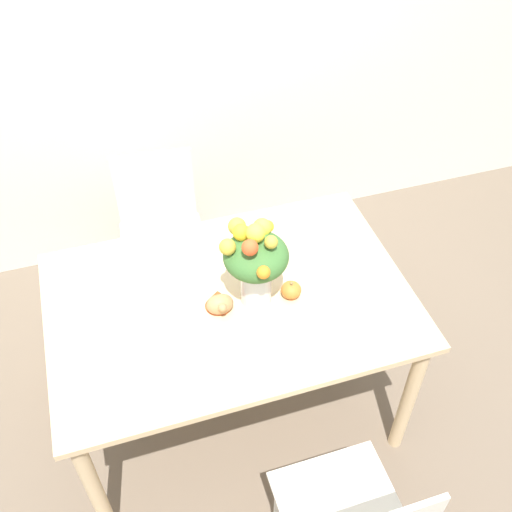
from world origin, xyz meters
TOP-DOWN VIEW (x-y plane):
  - ground_plane at (0.00, 0.00)m, footprint 12.00×12.00m
  - wall_back at (0.00, 1.29)m, footprint 8.00×0.06m
  - dining_table at (0.00, 0.00)m, footprint 1.43×0.95m
  - flower_vase at (0.10, -0.03)m, footprint 0.26×0.29m
  - pumpkin at (0.24, -0.06)m, footprint 0.08×0.08m
  - turkey_figurine at (-0.05, -0.04)m, footprint 0.11×0.14m
  - dining_chair_near_window at (-0.15, 0.80)m, footprint 0.46×0.46m

SIDE VIEW (x-z plane):
  - ground_plane at x=0.00m, z-range 0.00..0.00m
  - dining_chair_near_window at x=-0.15m, z-range 0.02..0.90m
  - dining_table at x=0.00m, z-range 0.29..1.07m
  - pumpkin at x=0.24m, z-range 0.77..0.85m
  - turkey_figurine at x=-0.05m, z-range 0.78..0.86m
  - flower_vase at x=0.10m, z-range 0.80..1.19m
  - wall_back at x=0.00m, z-range 0.00..2.70m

